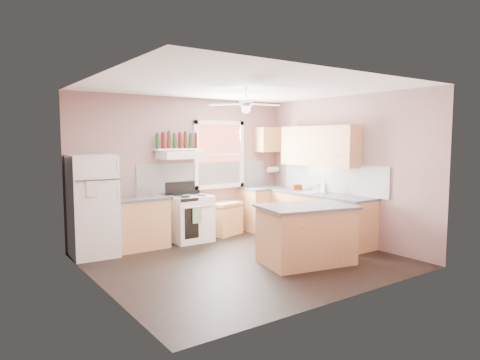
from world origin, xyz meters
TOP-DOWN VIEW (x-y plane):
  - floor at (0.00, 0.00)m, footprint 4.50×4.50m
  - ceiling at (0.00, 0.00)m, footprint 4.50×4.50m
  - wall_back at (0.00, 2.02)m, footprint 4.50×0.05m
  - wall_right at (2.27, 0.00)m, footprint 0.05×4.00m
  - wall_left at (-2.27, 0.00)m, footprint 0.05×4.00m
  - backsplash_back at (0.45, 1.99)m, footprint 2.90×0.03m
  - backsplash_right at (2.23, 0.30)m, footprint 0.03×2.60m
  - window_view at (0.75, 1.98)m, footprint 1.00×0.02m
  - window_frame at (0.75, 1.96)m, footprint 1.16×0.07m
  - refrigerator at (-1.88, 1.65)m, footprint 0.74×0.72m
  - base_cabinet_left at (-1.06, 1.70)m, footprint 0.90×0.60m
  - counter_left at (-1.06, 1.70)m, footprint 0.92×0.62m
  - toaster at (-0.99, 1.66)m, footprint 0.31×0.23m
  - stove at (-0.08, 1.66)m, footprint 0.73×0.66m
  - range_hood at (-0.23, 1.75)m, footprint 0.78×0.50m
  - bottle_shelf at (-0.23, 1.87)m, footprint 0.90×0.26m
  - cart at (0.74, 1.75)m, footprint 0.76×0.62m
  - base_cabinet_corner at (1.75, 1.70)m, footprint 1.00×0.60m
  - base_cabinet_right at (1.95, 0.30)m, footprint 0.60×2.20m
  - counter_corner at (1.75, 1.70)m, footprint 1.02×0.62m
  - counter_right at (1.94, 0.30)m, footprint 0.62×2.22m
  - sink at (1.94, 0.50)m, footprint 0.55×0.45m
  - faucet at (2.10, 0.50)m, footprint 0.03×0.03m
  - upper_cabinet_right at (2.08, 0.50)m, footprint 0.33×1.80m
  - upper_cabinet_corner at (1.95, 1.83)m, footprint 0.60×0.33m
  - paper_towel at (2.07, 1.86)m, footprint 0.26×0.12m
  - island at (0.69, -0.64)m, footprint 1.47×1.09m
  - island_top at (0.69, -0.64)m, footprint 1.56×1.18m
  - ceiling_fan_hub at (0.00, 0.00)m, footprint 0.20×0.20m
  - soap_bottle at (1.97, 0.20)m, footprint 0.13×0.13m
  - red_caddy at (1.99, 1.00)m, footprint 0.21×0.16m
  - wine_bottles at (-0.23, 1.87)m, footprint 0.86×0.06m

SIDE VIEW (x-z plane):
  - floor at x=0.00m, z-range 0.00..0.00m
  - cart at x=0.74m, z-range 0.00..0.66m
  - base_cabinet_left at x=-1.06m, z-range 0.00..0.86m
  - stove at x=-0.08m, z-range 0.00..0.86m
  - base_cabinet_corner at x=1.75m, z-range 0.00..0.86m
  - base_cabinet_right at x=1.95m, z-range 0.00..0.86m
  - island at x=0.69m, z-range 0.00..0.86m
  - refrigerator at x=-1.88m, z-range 0.00..1.66m
  - counter_left at x=-1.06m, z-range 0.86..0.90m
  - counter_corner at x=1.75m, z-range 0.86..0.90m
  - counter_right at x=1.94m, z-range 0.86..0.90m
  - island_top at x=0.69m, z-range 0.86..0.90m
  - sink at x=1.94m, z-range 0.88..0.91m
  - red_caddy at x=1.99m, z-range 0.90..1.00m
  - faucet at x=2.10m, z-range 0.90..1.04m
  - toaster at x=-0.99m, z-range 0.90..1.08m
  - soap_bottle at x=1.97m, z-range 0.90..1.15m
  - backsplash_back at x=0.45m, z-range 0.90..1.45m
  - backsplash_right at x=2.23m, z-range 0.90..1.45m
  - paper_towel at x=2.07m, z-range 1.19..1.31m
  - wall_back at x=0.00m, z-range 0.00..2.70m
  - wall_right at x=2.27m, z-range 0.00..2.70m
  - wall_left at x=-2.27m, z-range 0.00..2.70m
  - window_view at x=0.75m, z-range 1.00..2.20m
  - window_frame at x=0.75m, z-range 0.92..2.28m
  - range_hood at x=-0.23m, z-range 1.55..1.69m
  - bottle_shelf at x=-0.23m, z-range 1.71..1.73m
  - upper_cabinet_right at x=2.08m, z-range 1.40..2.16m
  - wine_bottles at x=-0.23m, z-range 1.72..2.03m
  - upper_cabinet_corner at x=1.95m, z-range 1.64..2.16m
  - ceiling_fan_hub at x=0.00m, z-range 2.41..2.49m
  - ceiling at x=0.00m, z-range 2.70..2.70m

